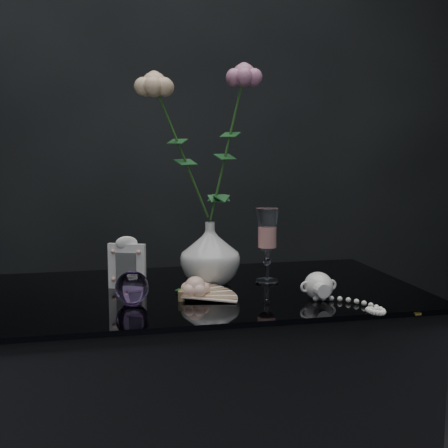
{
  "coord_description": "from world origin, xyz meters",
  "views": [
    {
      "loc": [
        -0.26,
        -1.4,
        1.12
      ],
      "look_at": [
        0.06,
        0.04,
        0.92
      ],
      "focal_mm": 50.0,
      "sensor_mm": 36.0,
      "label": 1
    }
  ],
  "objects": [
    {
      "name": "paperweight",
      "position": [
        -0.17,
        -0.05,
        0.8
      ],
      "size": [
        0.07,
        0.07,
        0.07
      ],
      "primitive_type": null,
      "rotation": [
        0.0,
        0.0,
        0.01
      ],
      "color": "#A17AC6",
      "rests_on": "table"
    },
    {
      "name": "table",
      "position": [
        0.0,
        0.05,
        0.38
      ],
      "size": [
        1.05,
        0.58,
        0.76
      ],
      "color": "black",
      "rests_on": "ground"
    },
    {
      "name": "pearl_jar",
      "position": [
        0.25,
        -0.09,
        0.79
      ],
      "size": [
        0.23,
        0.24,
        0.07
      ],
      "primitive_type": null,
      "rotation": [
        0.0,
        0.0,
        0.07
      ],
      "color": "white",
      "rests_on": "table"
    },
    {
      "name": "picture_frame",
      "position": [
        -0.17,
        0.1,
        0.83
      ],
      "size": [
        0.12,
        0.1,
        0.13
      ],
      "primitive_type": null,
      "rotation": [
        0.0,
        0.0,
        -0.38
      ],
      "color": "white",
      "rests_on": "table"
    },
    {
      "name": "roses",
      "position": [
        0.02,
        0.1,
        1.13
      ],
      "size": [
        0.3,
        0.11,
        0.43
      ],
      "color": "beige",
      "rests_on": "vase"
    },
    {
      "name": "wine_glass",
      "position": [
        0.18,
        0.09,
        0.86
      ],
      "size": [
        0.07,
        0.07,
        0.19
      ],
      "primitive_type": null,
      "rotation": [
        0.0,
        0.0,
        0.32
      ],
      "color": "white",
      "rests_on": "table"
    },
    {
      "name": "loose_rose",
      "position": [
        -0.03,
        -0.03,
        0.79
      ],
      "size": [
        0.12,
        0.15,
        0.05
      ],
      "primitive_type": null,
      "rotation": [
        0.0,
        0.0,
        0.01
      ],
      "color": "#FFBCA4",
      "rests_on": "table"
    },
    {
      "name": "vase",
      "position": [
        0.04,
        0.11,
        0.84
      ],
      "size": [
        0.18,
        0.18,
        0.16
      ],
      "primitive_type": "imported",
      "rotation": [
        0.0,
        0.0,
        0.27
      ],
      "color": "silver",
      "rests_on": "table"
    },
    {
      "name": "paper_fan",
      "position": [
        -0.06,
        -0.05,
        0.78
      ],
      "size": [
        0.26,
        0.21,
        0.03
      ],
      "primitive_type": null,
      "rotation": [
        0.0,
        0.0,
        0.05
      ],
      "color": "#FBEEC8",
      "rests_on": "table"
    }
  ]
}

